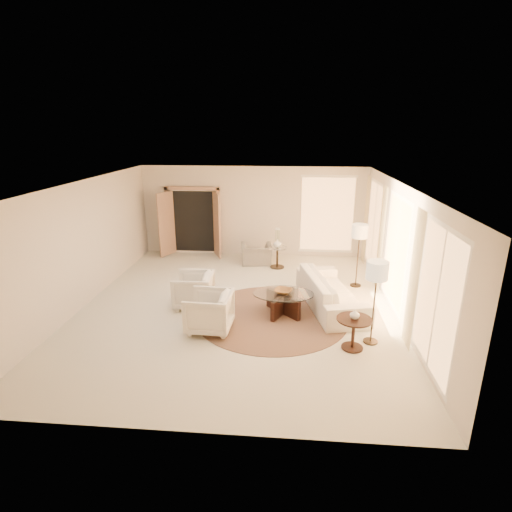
# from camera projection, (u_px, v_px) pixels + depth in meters

# --- Properties ---
(room) EXTENTS (7.04, 8.04, 2.83)m
(room) POSITION_uv_depth(u_px,v_px,m) (236.00, 248.00, 8.74)
(room) COLOR beige
(room) RESTS_ON ground
(windows_right) EXTENTS (0.10, 6.40, 2.40)m
(windows_right) POSITION_uv_depth(u_px,v_px,m) (396.00, 253.00, 8.57)
(windows_right) COLOR #FFB466
(windows_right) RESTS_ON room
(window_back_corner) EXTENTS (1.70, 0.10, 2.40)m
(window_back_corner) POSITION_uv_depth(u_px,v_px,m) (327.00, 215.00, 12.31)
(window_back_corner) COLOR #FFB466
(window_back_corner) RESTS_ON room
(curtains_right) EXTENTS (0.06, 5.20, 2.60)m
(curtains_right) POSITION_uv_depth(u_px,v_px,m) (384.00, 244.00, 9.44)
(curtains_right) COLOR beige
(curtains_right) RESTS_ON room
(french_doors) EXTENTS (1.95, 0.66, 2.16)m
(french_doors) POSITION_uv_depth(u_px,v_px,m) (193.00, 222.00, 12.62)
(french_doors) COLOR tan
(french_doors) RESTS_ON room
(area_rug) EXTENTS (4.28, 4.28, 0.01)m
(area_rug) POSITION_uv_depth(u_px,v_px,m) (272.00, 316.00, 8.70)
(area_rug) COLOR #3E251B
(area_rug) RESTS_ON room
(sofa) EXTENTS (1.55, 2.72, 0.75)m
(sofa) POSITION_uv_depth(u_px,v_px,m) (331.00, 291.00, 9.08)
(sofa) COLOR white
(sofa) RESTS_ON room
(armchair_left) EXTENTS (0.81, 0.87, 0.87)m
(armchair_left) POSITION_uv_depth(u_px,v_px,m) (194.00, 288.00, 9.06)
(armchair_left) COLOR white
(armchair_left) RESTS_ON room
(armchair_right) EXTENTS (0.85, 0.90, 0.89)m
(armchair_right) POSITION_uv_depth(u_px,v_px,m) (209.00, 310.00, 7.98)
(armchair_right) COLOR white
(armchair_right) RESTS_ON room
(accent_chair) EXTENTS (0.98, 0.71, 0.79)m
(accent_chair) POSITION_uv_depth(u_px,v_px,m) (256.00, 251.00, 11.94)
(accent_chair) COLOR gray
(accent_chair) RESTS_ON room
(coffee_table) EXTENTS (1.54, 1.54, 0.49)m
(coffee_table) POSITION_uv_depth(u_px,v_px,m) (283.00, 301.00, 8.72)
(coffee_table) COLOR black
(coffee_table) RESTS_ON room
(end_table) EXTENTS (0.64, 0.64, 0.61)m
(end_table) POSITION_uv_depth(u_px,v_px,m) (354.00, 328.00, 7.31)
(end_table) COLOR black
(end_table) RESTS_ON room
(side_table) EXTENTS (0.54, 0.54, 0.63)m
(side_table) POSITION_uv_depth(u_px,v_px,m) (277.00, 255.00, 11.60)
(side_table) COLOR #2C2218
(side_table) RESTS_ON room
(floor_lamp_near) EXTENTS (0.40, 0.40, 1.63)m
(floor_lamp_near) POSITION_uv_depth(u_px,v_px,m) (360.00, 234.00, 9.93)
(floor_lamp_near) COLOR #2C2218
(floor_lamp_near) RESTS_ON room
(floor_lamp_far) EXTENTS (0.40, 0.40, 1.63)m
(floor_lamp_far) POSITION_uv_depth(u_px,v_px,m) (377.00, 274.00, 7.22)
(floor_lamp_far) COLOR #2C2218
(floor_lamp_far) RESTS_ON room
(bowl) EXTENTS (0.46, 0.46, 0.09)m
(bowl) POSITION_uv_depth(u_px,v_px,m) (283.00, 291.00, 8.65)
(bowl) COLOR brown
(bowl) RESTS_ON coffee_table
(end_vase) EXTENTS (0.22, 0.22, 0.19)m
(end_vase) POSITION_uv_depth(u_px,v_px,m) (355.00, 314.00, 7.22)
(end_vase) COLOR white
(end_vase) RESTS_ON end_table
(side_vase) EXTENTS (0.23, 0.23, 0.24)m
(side_vase) POSITION_uv_depth(u_px,v_px,m) (278.00, 243.00, 11.49)
(side_vase) COLOR white
(side_vase) RESTS_ON side_table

